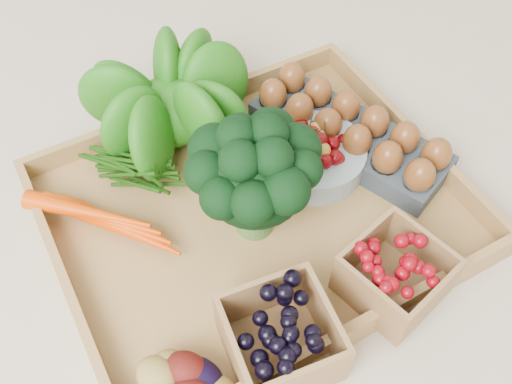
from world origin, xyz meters
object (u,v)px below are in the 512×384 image
egg_carton (348,138)px  broccoli (254,196)px  tray (256,214)px  cherry_bowl (314,157)px

egg_carton → broccoli: bearing=174.8°
tray → egg_carton: (0.18, 0.04, 0.03)m
tray → egg_carton: size_ratio=1.80×
tray → cherry_bowl: (0.12, 0.03, 0.03)m
tray → egg_carton: 0.19m
broccoli → egg_carton: broccoli is taller
egg_carton → tray: bearing=170.2°
broccoli → egg_carton: size_ratio=0.57×
broccoli → cherry_bowl: 0.15m
tray → cherry_bowl: size_ratio=3.61×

